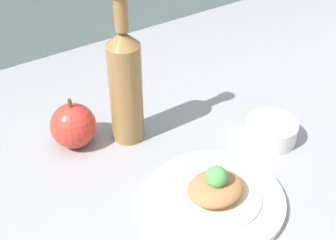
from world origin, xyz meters
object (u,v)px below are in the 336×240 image
at_px(plated_food, 216,189).
at_px(apple, 73,126).
at_px(dipping_bowl, 271,131).
at_px(cider_bottle, 125,84).
at_px(plate, 215,198).

distance_m(plated_food, apple, 0.29).
bearing_deg(dipping_bowl, apple, 147.91).
relative_size(plated_food, cider_bottle, 0.51).
xyz_separation_m(cider_bottle, dipping_bowl, (0.22, -0.16, -0.10)).
bearing_deg(cider_bottle, dipping_bowl, -36.22).
bearing_deg(apple, dipping_bowl, -32.09).
distance_m(plated_food, cider_bottle, 0.25).
height_order(plate, plated_food, plated_food).
bearing_deg(dipping_bowl, plated_food, -160.13).
distance_m(plate, dipping_bowl, 0.20).
bearing_deg(plated_food, dipping_bowl, 19.87).
relative_size(plate, apple, 2.26).
bearing_deg(dipping_bowl, cider_bottle, 143.78).
distance_m(plate, apple, 0.29).
relative_size(plated_food, apple, 1.48).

